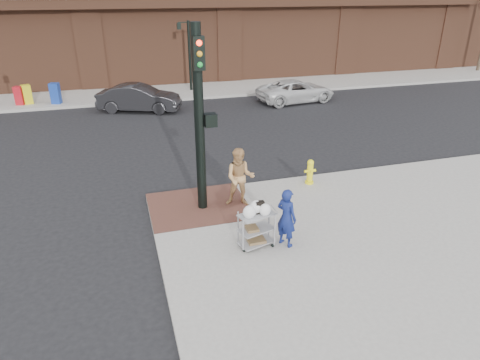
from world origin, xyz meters
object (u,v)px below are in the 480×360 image
object	(u,v)px
utility_cart	(256,226)
pedestrian_tan	(240,178)
lamp_post	(189,48)
sedan_dark	(139,98)
fire_hydrant	(310,171)
traffic_signal_pole	(200,116)
woman_blue	(286,218)
minivan_white	(296,91)

from	to	relation	value
utility_cart	pedestrian_tan	bearing A→B (deg)	83.77
lamp_post	sedan_dark	distance (m)	5.26
utility_cart	fire_hydrant	size ratio (longest dim) A/B	1.44
traffic_signal_pole	sedan_dark	xyz separation A→B (m)	(-0.89, 11.68, -2.14)
pedestrian_tan	fire_hydrant	size ratio (longest dim) A/B	2.10
sedan_dark	utility_cart	world-z (taller)	sedan_dark
lamp_post	utility_cart	xyz separation A→B (m)	(-1.67, -17.53, -1.94)
lamp_post	woman_blue	size ratio (longest dim) A/B	2.69
lamp_post	pedestrian_tan	size ratio (longest dim) A/B	2.34
sedan_dark	minivan_white	bearing A→B (deg)	-72.22
traffic_signal_pole	woman_blue	bearing A→B (deg)	-58.30
pedestrian_tan	utility_cart	distance (m)	2.21
minivan_white	utility_cart	world-z (taller)	utility_cart
woman_blue	sedan_dark	bearing A→B (deg)	-20.59
utility_cart	minivan_white	bearing A→B (deg)	63.10
sedan_dark	lamp_post	bearing A→B (deg)	-22.56
minivan_white	fire_hydrant	xyz separation A→B (m)	(-4.07, -10.56, -0.04)
lamp_post	minivan_white	distance (m)	6.86
sedan_dark	fire_hydrant	xyz separation A→B (m)	(4.48, -11.02, -0.12)
lamp_post	woman_blue	distance (m)	17.79
minivan_white	fire_hydrant	distance (m)	11.32
fire_hydrant	minivan_white	bearing A→B (deg)	68.92
fire_hydrant	sedan_dark	bearing A→B (deg)	112.12
traffic_signal_pole	minivan_white	size ratio (longest dim) A/B	1.14
minivan_white	fire_hydrant	bearing A→B (deg)	151.82
utility_cart	sedan_dark	bearing A→B (deg)	96.92
woman_blue	traffic_signal_pole	bearing A→B (deg)	1.47
woman_blue	utility_cart	bearing A→B (deg)	47.65
minivan_white	lamp_post	bearing A→B (deg)	45.18
pedestrian_tan	fire_hydrant	xyz separation A→B (m)	(2.55, 0.78, -0.44)
minivan_white	woman_blue	bearing A→B (deg)	148.66
sedan_dark	utility_cart	distance (m)	14.08
woman_blue	minivan_white	bearing A→B (deg)	-54.47
woman_blue	minivan_white	distance (m)	14.99
utility_cart	fire_hydrant	world-z (taller)	utility_cart
minivan_white	sedan_dark	bearing A→B (deg)	79.82
woman_blue	pedestrian_tan	world-z (taller)	pedestrian_tan
pedestrian_tan	sedan_dark	size ratio (longest dim) A/B	0.41
minivan_white	utility_cart	bearing A→B (deg)	146.00
woman_blue	utility_cart	world-z (taller)	woman_blue
pedestrian_tan	utility_cart	world-z (taller)	pedestrian_tan
utility_cart	fire_hydrant	xyz separation A→B (m)	(2.78, 2.95, -0.12)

